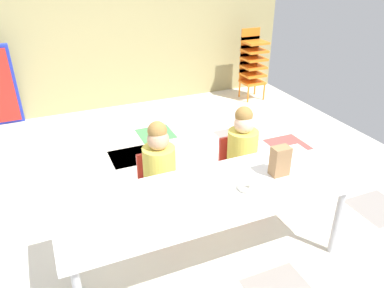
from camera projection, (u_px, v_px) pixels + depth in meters
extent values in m
cube|color=silver|center=(156.00, 201.00, 3.50)|extent=(5.71, 5.05, 0.02)
cube|color=gray|center=(378.00, 208.00, 3.39)|extent=(0.43, 0.43, 0.00)
cube|color=silver|center=(130.00, 157.00, 4.23)|extent=(0.43, 0.43, 0.00)
cube|color=gray|center=(236.00, 136.00, 4.70)|extent=(0.43, 0.43, 0.00)
cube|color=silver|center=(130.00, 157.00, 4.23)|extent=(0.43, 0.43, 0.00)
cube|color=#478C51|center=(156.00, 134.00, 4.75)|extent=(0.43, 0.43, 0.00)
cube|color=orange|center=(278.00, 170.00, 3.97)|extent=(0.43, 0.43, 0.00)
cube|color=#B24C47|center=(288.00, 144.00, 4.49)|extent=(0.43, 0.43, 0.00)
cube|color=gray|center=(156.00, 200.00, 3.49)|extent=(0.43, 0.43, 0.00)
cube|color=tan|center=(90.00, 7.00, 4.91)|extent=(5.71, 0.10, 2.78)
cube|color=white|center=(207.00, 195.00, 2.54)|extent=(2.01, 0.69, 0.04)
cylinder|color=#B2B2B7|center=(337.00, 221.00, 2.78)|extent=(0.05, 0.05, 0.58)
cylinder|color=#B2B2B7|center=(68.00, 240.00, 2.60)|extent=(0.05, 0.05, 0.58)
cylinder|color=#B2B2B7|center=(289.00, 182.00, 3.24)|extent=(0.05, 0.05, 0.58)
cube|color=red|center=(161.00, 192.00, 3.09)|extent=(0.32, 0.30, 0.03)
cube|color=red|center=(154.00, 168.00, 3.14)|extent=(0.29, 0.02, 0.30)
cylinder|color=#D8C64C|center=(159.00, 169.00, 2.99)|extent=(0.28, 0.28, 0.38)
sphere|color=tan|center=(158.00, 140.00, 2.87)|extent=(0.17, 0.17, 0.17)
sphere|color=olive|center=(157.00, 131.00, 2.85)|extent=(0.15, 0.15, 0.15)
cylinder|color=red|center=(150.00, 220.00, 3.00)|extent=(0.02, 0.02, 0.28)
cylinder|color=red|center=(183.00, 212.00, 3.10)|extent=(0.02, 0.02, 0.28)
cylinder|color=red|center=(141.00, 202.00, 3.22)|extent=(0.02, 0.02, 0.28)
cylinder|color=red|center=(171.00, 195.00, 3.31)|extent=(0.02, 0.02, 0.28)
cube|color=red|center=(241.00, 173.00, 3.35)|extent=(0.32, 0.30, 0.03)
cube|color=red|center=(233.00, 151.00, 3.41)|extent=(0.29, 0.02, 0.30)
cylinder|color=#D8C64C|center=(242.00, 151.00, 3.25)|extent=(0.29, 0.29, 0.38)
sphere|color=beige|center=(244.00, 124.00, 3.13)|extent=(0.17, 0.17, 0.17)
sphere|color=olive|center=(244.00, 115.00, 3.11)|extent=(0.15, 0.15, 0.15)
cylinder|color=red|center=(233.00, 198.00, 3.27)|extent=(0.02, 0.02, 0.28)
cylinder|color=red|center=(261.00, 191.00, 3.37)|extent=(0.02, 0.02, 0.28)
cylinder|color=red|center=(219.00, 183.00, 3.48)|extent=(0.02, 0.02, 0.28)
cylinder|color=red|center=(246.00, 177.00, 3.58)|extent=(0.02, 0.02, 0.28)
cube|color=orange|center=(252.00, 82.00, 5.76)|extent=(0.32, 0.30, 0.03)
cube|color=orange|center=(248.00, 74.00, 5.83)|extent=(0.30, 0.02, 0.18)
cube|color=orange|center=(253.00, 74.00, 5.70)|extent=(0.32, 0.30, 0.03)
cube|color=orange|center=(248.00, 66.00, 5.77)|extent=(0.30, 0.02, 0.18)
cube|color=orange|center=(253.00, 67.00, 5.65)|extent=(0.32, 0.30, 0.03)
cube|color=orange|center=(249.00, 58.00, 5.72)|extent=(0.30, 0.02, 0.18)
cube|color=orange|center=(254.00, 59.00, 5.59)|extent=(0.32, 0.30, 0.03)
cube|color=orange|center=(250.00, 51.00, 5.66)|extent=(0.30, 0.02, 0.18)
cube|color=orange|center=(255.00, 51.00, 5.54)|extent=(0.32, 0.30, 0.03)
cube|color=orange|center=(250.00, 42.00, 5.61)|extent=(0.30, 0.02, 0.18)
cube|color=orange|center=(255.00, 42.00, 5.48)|extent=(0.32, 0.30, 0.03)
cube|color=orange|center=(251.00, 34.00, 5.55)|extent=(0.30, 0.02, 0.18)
cylinder|color=orange|center=(248.00, 94.00, 5.66)|extent=(0.02, 0.02, 0.26)
cylinder|color=orange|center=(264.00, 92.00, 5.76)|extent=(0.02, 0.02, 0.26)
cylinder|color=orange|center=(240.00, 89.00, 5.87)|extent=(0.02, 0.02, 0.26)
cylinder|color=orange|center=(255.00, 87.00, 5.97)|extent=(0.02, 0.02, 0.26)
cube|color=#9E754C|center=(280.00, 161.00, 2.69)|extent=(0.13, 0.09, 0.22)
cylinder|color=white|center=(246.00, 190.00, 2.56)|extent=(0.18, 0.18, 0.01)
torus|color=white|center=(246.00, 187.00, 2.55)|extent=(0.12, 0.12, 0.03)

